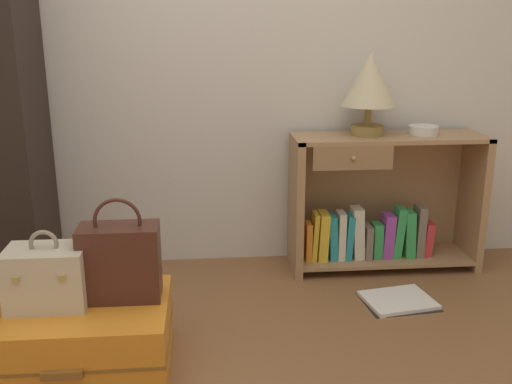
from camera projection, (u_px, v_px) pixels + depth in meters
back_wall at (206, 20)px, 2.98m from camera, size 6.40×0.10×2.60m
bookshelf at (379, 208)px, 3.11m from camera, size 1.01×0.33×0.73m
table_lamp at (370, 83)px, 2.94m from camera, size 0.28×0.28×0.41m
bowl at (423, 130)px, 3.02m from camera, size 0.15×0.15×0.05m
suitcase_large at (77, 336)px, 2.21m from camera, size 0.70×0.52×0.27m
train_case at (47, 277)px, 2.14m from camera, size 0.29×0.20×0.30m
handbag at (120, 261)px, 2.19m from camera, size 0.30×0.16×0.40m
open_book_on_floor at (398, 301)px, 2.77m from camera, size 0.36×0.30×0.02m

